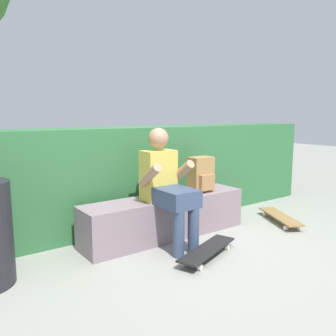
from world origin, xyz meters
TOP-DOWN VIEW (x-y plane):
  - ground_plane at (0.00, 0.00)m, footprint 24.00×24.00m
  - bench_main at (0.00, 0.40)m, footprint 1.92×0.43m
  - person_skater at (-0.14, 0.19)m, footprint 0.49×0.62m
  - skateboard_near_person at (-0.03, -0.30)m, footprint 0.82×0.46m
  - skateboard_beside_bench at (1.43, -0.05)m, footprint 0.54×0.80m
  - backpack_on_bench at (0.49, 0.39)m, footprint 0.28×0.23m
  - hedge_row at (0.07, 1.03)m, footprint 5.47×0.56m

SIDE VIEW (x-z plane):
  - ground_plane at x=0.00m, z-range 0.00..0.00m
  - skateboard_near_person at x=-0.03m, z-range 0.03..0.12m
  - skateboard_beside_bench at x=1.43m, z-range 0.03..0.12m
  - bench_main at x=0.00m, z-range 0.00..0.45m
  - hedge_row at x=0.07m, z-range 0.00..1.18m
  - backpack_on_bench at x=0.49m, z-range 0.44..0.84m
  - person_skater at x=-0.14m, z-range 0.05..1.24m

